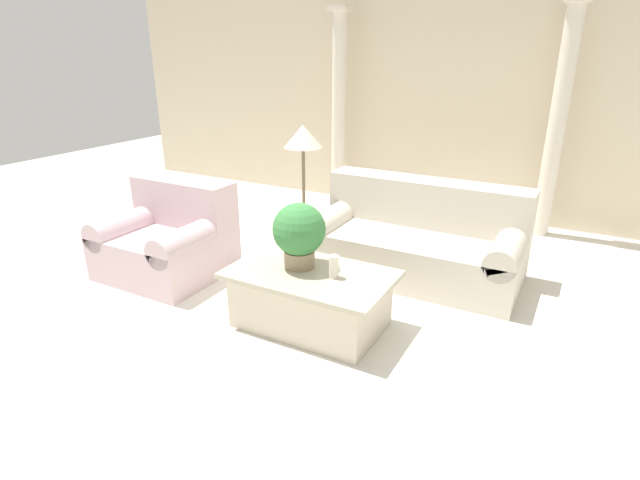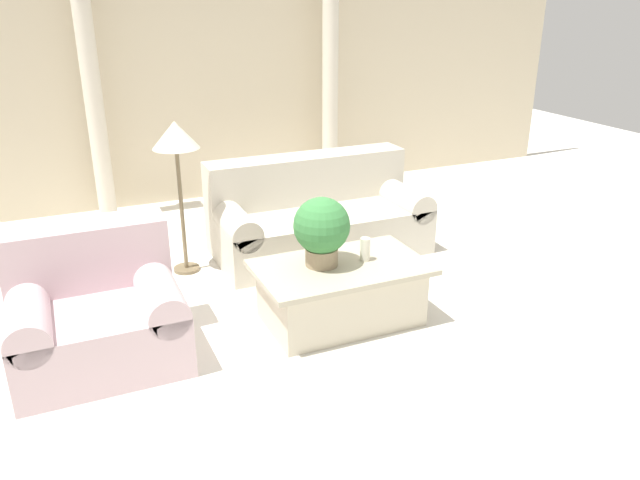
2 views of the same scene
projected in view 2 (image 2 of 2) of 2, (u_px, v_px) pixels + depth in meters
ground_plane at (305, 300)px, 5.17m from camera, size 16.00×16.00×0.00m
wall_back at (201, 64)px, 7.22m from camera, size 10.00×0.06×3.20m
sofa_long at (317, 215)px, 6.07m from camera, size 2.02×0.99×0.89m
loveseat at (95, 308)px, 4.27m from camera, size 1.11×0.99×0.89m
coffee_table at (341, 292)px, 4.77m from camera, size 1.29×0.78×0.47m
potted_plant at (322, 229)px, 4.57m from camera, size 0.42×0.42×0.53m
pillar_candle at (365, 249)px, 4.73m from camera, size 0.07×0.07×0.18m
floor_lamp at (176, 143)px, 5.28m from camera, size 0.40×0.40×1.37m
column_left at (93, 98)px, 6.57m from camera, size 0.27×0.27×2.61m
column_right at (330, 84)px, 7.60m from camera, size 0.27×0.27×2.61m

